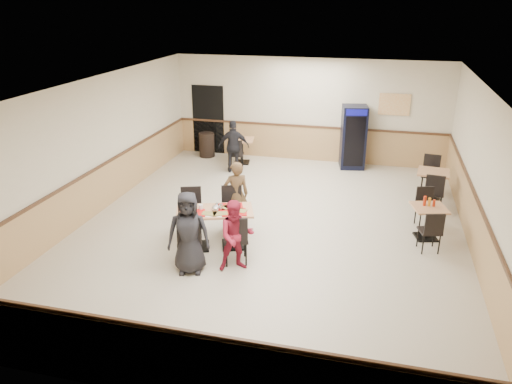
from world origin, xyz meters
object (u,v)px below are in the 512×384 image
(diner_man_opposite, at_px, (236,195))
(lone_diner, at_px, (234,147))
(main_table, at_px, (215,223))
(trash_bin, at_px, (207,145))
(side_table_near, at_px, (428,217))
(back_table, at_px, (242,147))
(pepsi_cooler, at_px, (353,137))
(diner_woman_right, at_px, (236,236))
(diner_woman_left, at_px, (188,233))
(side_table_far, at_px, (432,182))

(diner_man_opposite, xyz_separation_m, lone_diner, (-1.09, 3.43, 0.00))
(main_table, xyz_separation_m, trash_bin, (-2.16, 5.60, -0.15))
(main_table, bearing_deg, lone_diner, 82.37)
(side_table_near, relative_size, trash_bin, 1.07)
(back_table, relative_size, trash_bin, 1.05)
(main_table, xyz_separation_m, pepsi_cooler, (2.23, 5.64, 0.37))
(diner_woman_right, bearing_deg, lone_diner, 81.05)
(diner_woman_left, xyz_separation_m, diner_man_opposite, (0.29, 1.99, -0.03))
(main_table, distance_m, lone_diner, 4.53)
(main_table, distance_m, diner_man_opposite, 1.02)
(main_table, relative_size, trash_bin, 2.19)
(diner_woman_right, bearing_deg, back_table, 78.80)
(main_table, distance_m, back_table, 5.33)
(side_table_far, bearing_deg, pepsi_cooler, 133.36)
(lone_diner, height_order, side_table_far, lone_diner)
(side_table_far, height_order, back_table, side_table_far)
(main_table, bearing_deg, trash_bin, 91.39)
(back_table, bearing_deg, diner_man_opposite, -75.65)
(diner_man_opposite, relative_size, lone_diner, 1.00)
(lone_diner, distance_m, side_table_far, 5.28)
(back_table, height_order, trash_bin, trash_bin)
(main_table, bearing_deg, diner_woman_left, -117.90)
(pepsi_cooler, bearing_deg, diner_woman_right, -114.50)
(trash_bin, bearing_deg, side_table_far, -18.17)
(back_table, xyz_separation_m, trash_bin, (-1.21, 0.35, -0.11))
(diner_woman_right, height_order, side_table_near, diner_woman_right)
(side_table_near, bearing_deg, diner_woman_right, -147.84)
(main_table, xyz_separation_m, side_table_near, (4.03, 1.42, -0.06))
(side_table_far, bearing_deg, side_table_near, -96.00)
(lone_diner, distance_m, pepsi_cooler, 3.40)
(diner_woman_right, relative_size, back_table, 1.69)
(main_table, distance_m, side_table_far, 5.50)
(diner_woman_right, height_order, side_table_far, diner_woman_right)
(diner_woman_left, bearing_deg, diner_woman_right, 3.76)
(diner_woman_left, relative_size, back_table, 1.94)
(diner_man_opposite, distance_m, pepsi_cooler, 5.09)
(trash_bin, bearing_deg, diner_woman_left, -73.02)
(back_table, distance_m, pepsi_cooler, 3.22)
(back_table, bearing_deg, main_table, -79.79)
(side_table_near, xyz_separation_m, trash_bin, (-6.19, 4.17, -0.09))
(side_table_near, height_order, back_table, back_table)
(side_table_near, distance_m, pepsi_cooler, 4.61)
(main_table, relative_size, side_table_near, 2.06)
(diner_woman_right, bearing_deg, diner_woman_left, 173.56)
(main_table, height_order, side_table_far, main_table)
(diner_man_opposite, xyz_separation_m, side_table_far, (4.11, 2.50, -0.22))
(diner_woman_right, height_order, lone_diner, lone_diner)
(diner_woman_left, bearing_deg, trash_bin, 91.07)
(diner_man_opposite, relative_size, back_table, 1.87)
(diner_woman_left, distance_m, trash_bin, 6.90)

